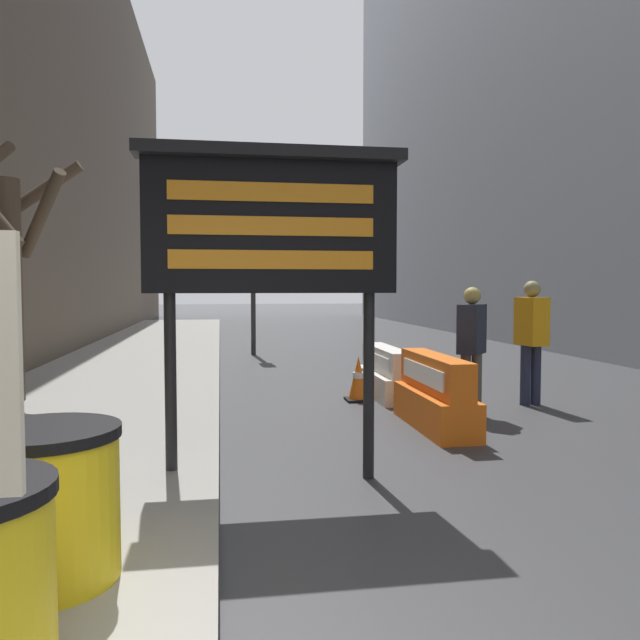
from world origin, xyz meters
TOP-DOWN VIEW (x-y plane):
  - building_left_facade at (-3.68, 9.80)m, footprint 0.40×50.40m
  - bare_tree at (-2.87, 7.10)m, footprint 2.01×1.93m
  - barrel_drum_middle at (-0.90, 1.40)m, footprint 0.79×0.79m
  - message_board at (0.46, 3.34)m, footprint 2.28×0.36m
  - jersey_barrier_orange_far at (2.59, 5.15)m, footprint 0.51×1.82m
  - jersey_barrier_white at (2.59, 7.39)m, footprint 0.55×1.88m
  - traffic_cone_near at (2.07, 7.05)m, footprint 0.38×0.38m
  - traffic_light_near_curb at (0.85, 13.62)m, footprint 0.28×0.44m
  - pedestrian_worker at (4.47, 6.35)m, footprint 0.34×0.50m
  - pedestrian_passerby at (3.32, 5.79)m, footprint 0.50×0.52m

SIDE VIEW (x-z plane):
  - traffic_cone_near at x=2.07m, z-range -0.01..0.67m
  - jersey_barrier_white at x=2.59m, z-range -0.05..0.72m
  - jersey_barrier_orange_far at x=2.59m, z-range -0.05..0.84m
  - barrel_drum_middle at x=-0.90m, z-range 0.16..0.98m
  - pedestrian_passerby at x=3.32m, z-range 0.15..1.87m
  - pedestrian_worker at x=4.47m, z-range 0.16..1.97m
  - bare_tree at x=-2.87m, z-range 0.18..3.97m
  - message_board at x=0.46m, z-range 0.78..3.67m
  - traffic_light_near_curb at x=0.85m, z-range 0.85..4.60m
  - building_left_facade at x=-3.68m, z-range 0.00..13.36m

